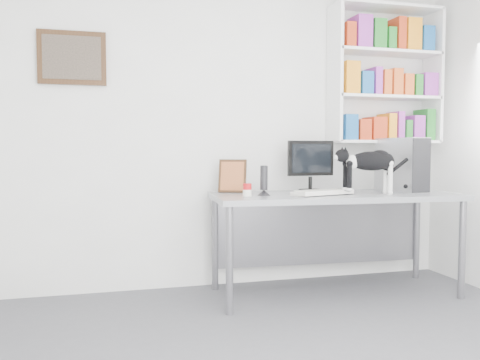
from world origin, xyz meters
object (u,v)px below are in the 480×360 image
Objects in this scene: desk at (335,244)px; speaker at (264,180)px; pc_tower at (401,165)px; soup_can at (247,190)px; bookshelf at (385,75)px; leaning_print at (232,175)px; cat at (370,172)px; monitor at (310,166)px; keyboard at (322,192)px.

desk is 0.81m from speaker.
pc_tower reaches higher than soup_can.
bookshelf is 0.86m from pc_tower.
leaning_print is 1.10m from cat.
monitor reaches higher than cat.
keyboard is 0.60m from soup_can.
monitor is (-0.78, -0.14, -0.81)m from bookshelf.
keyboard is at bearing 12.14° from speaker.
bookshelf is 1.70m from leaning_print.
bookshelf reaches higher than leaning_print.
bookshelf reaches higher than cat.
speaker is 0.41× the size of cat.
desk is 20.32× the size of soup_can.
cat reaches higher than leaning_print.
pc_tower is 1.45m from leaning_print.
leaning_print is at bearing 162.24° from desk.
bookshelf is 12.75× the size of soup_can.
cat is (1.01, -0.45, 0.04)m from leaning_print.
cat reaches higher than keyboard.
soup_can is 0.17× the size of cat.
monitor reaches higher than soup_can.
keyboard is (-0.03, -0.32, -0.20)m from monitor.
pc_tower is at bearing 4.34° from soup_can.
pc_tower is (0.65, 0.07, 0.64)m from desk.
leaning_print reaches higher than keyboard.
bookshelf is at bearing 33.27° from desk.
speaker is (-1.27, -0.38, -0.91)m from bookshelf.
keyboard is at bearing -99.01° from monitor.
monitor reaches higher than keyboard.
bookshelf is 1.38m from keyboard.
bookshelf reaches higher than keyboard.
pc_tower reaches higher than cat.
desk is (-0.67, -0.38, -1.44)m from bookshelf.
pc_tower is 1.41m from soup_can.
soup_can is (0.03, -0.34, -0.09)m from leaning_print.
leaning_print is at bearing 142.25° from speaker.
keyboard is at bearing 169.15° from cat.
leaning_print is at bearing 155.55° from cat.
leaning_print is (-0.18, 0.30, 0.02)m from speaker.
keyboard is (-0.82, -0.46, -1.01)m from bookshelf.
desk is at bearing 21.73° from speaker.
speaker is at bearing -156.41° from monitor.
speaker is at bearing 153.91° from keyboard.
desk is 0.65m from cat.
soup_can is at bearing -174.06° from desk.
leaning_print is at bearing 161.03° from pc_tower.
cat is at bearing 11.88° from speaker.
pc_tower is at bearing 16.24° from leaning_print.
speaker is at bearing 13.94° from soup_can.
keyboard is 0.85× the size of cat.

